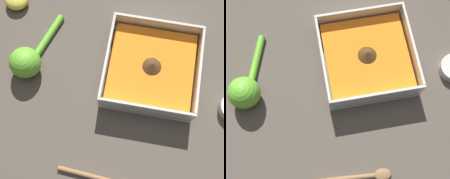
# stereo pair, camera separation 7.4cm
# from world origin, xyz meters

# --- Properties ---
(ground_plane) EXTENTS (4.00, 4.00, 0.00)m
(ground_plane) POSITION_xyz_m (0.00, 0.00, 0.00)
(ground_plane) COLOR brown
(square_dish) EXTENTS (0.23, 0.23, 0.07)m
(square_dish) POSITION_xyz_m (0.01, 0.00, 0.02)
(square_dish) COLOR silver
(square_dish) RESTS_ON ground_plane
(lemon_squeezer) EXTENTS (0.10, 0.20, 0.08)m
(lemon_squeezer) POSITION_xyz_m (-0.30, -0.04, 0.04)
(lemon_squeezer) COLOR #6BC633
(lemon_squeezer) RESTS_ON ground_plane
(wooden_spoon) EXTENTS (0.18, 0.03, 0.01)m
(wooden_spoon) POSITION_xyz_m (-0.07, -0.28, 0.01)
(wooden_spoon) COLOR olive
(wooden_spoon) RESTS_ON ground_plane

